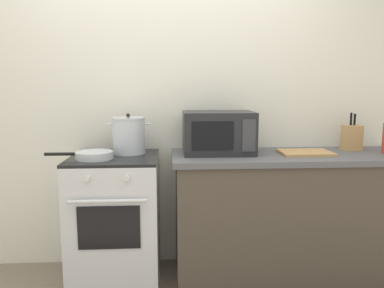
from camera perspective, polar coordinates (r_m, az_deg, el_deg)
back_wall at (r=2.94m, az=1.70°, el=5.92°), size 4.40×0.10×2.50m
lower_cabinet_right at (r=2.88m, az=14.49°, el=-10.90°), size 1.64×0.56×0.88m
countertop_right at (r=2.76m, az=14.85°, el=-1.85°), size 1.70×0.60×0.04m
stove at (r=2.74m, az=-11.56°, el=-11.32°), size 0.60×0.64×0.92m
stock_pot at (r=2.70m, az=-9.67°, el=1.31°), size 0.32×0.24×0.29m
frying_pan at (r=2.55m, az=-14.88°, el=-1.66°), size 0.45×0.25×0.05m
microwave at (r=2.68m, az=4.02°, el=1.77°), size 0.50×0.37×0.30m
cutting_board at (r=2.77m, az=16.97°, el=-1.28°), size 0.36×0.26×0.02m
knife_block at (r=3.05m, az=23.26°, el=0.93°), size 0.13×0.10×0.28m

